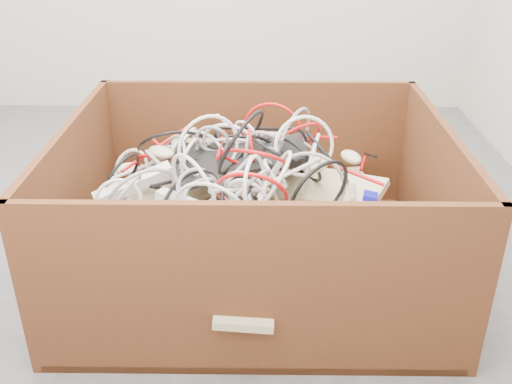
{
  "coord_description": "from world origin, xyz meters",
  "views": [
    {
      "loc": [
        0.27,
        -2.02,
        1.2
      ],
      "look_at": [
        0.25,
        -0.27,
        0.3
      ],
      "focal_mm": 40.93,
      "sensor_mm": 36.0,
      "label": 1
    }
  ],
  "objects_px": {
    "cardboard_box": "(251,236)",
    "power_strip_right": "(193,208)",
    "vga_plug": "(370,196)",
    "power_strip_left": "(134,184)"
  },
  "relations": [
    {
      "from": "cardboard_box",
      "to": "power_strip_right",
      "type": "distance_m",
      "value": 0.3
    },
    {
      "from": "cardboard_box",
      "to": "vga_plug",
      "type": "distance_m",
      "value": 0.45
    },
    {
      "from": "power_strip_left",
      "to": "vga_plug",
      "type": "height_order",
      "value": "power_strip_left"
    },
    {
      "from": "power_strip_left",
      "to": "power_strip_right",
      "type": "bearing_deg",
      "value": -51.41
    },
    {
      "from": "power_strip_right",
      "to": "vga_plug",
      "type": "relative_size",
      "value": 5.57
    },
    {
      "from": "power_strip_right",
      "to": "vga_plug",
      "type": "bearing_deg",
      "value": 27.92
    },
    {
      "from": "cardboard_box",
      "to": "power_strip_left",
      "type": "distance_m",
      "value": 0.44
    },
    {
      "from": "cardboard_box",
      "to": "power_strip_right",
      "type": "relative_size",
      "value": 4.94
    },
    {
      "from": "power_strip_right",
      "to": "vga_plug",
      "type": "xyz_separation_m",
      "value": [
        0.55,
        0.04,
        0.02
      ]
    },
    {
      "from": "power_strip_left",
      "to": "cardboard_box",
      "type": "bearing_deg",
      "value": -17.8
    }
  ]
}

